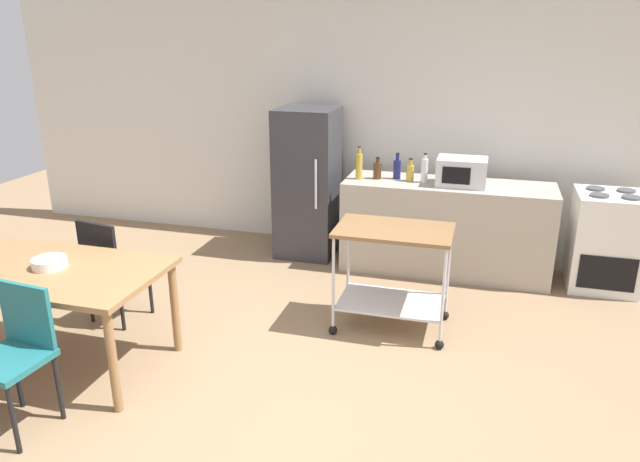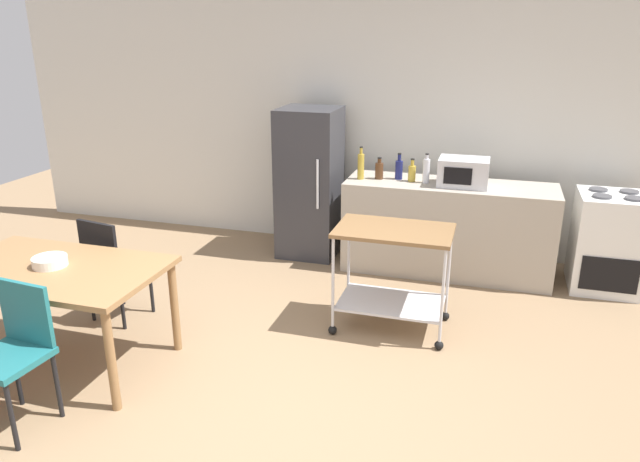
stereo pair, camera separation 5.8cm
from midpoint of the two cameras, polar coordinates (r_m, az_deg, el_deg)
The scene contains 16 objects.
ground_plane at distance 4.03m, azimuth -4.82°, elevation -16.33°, with size 12.00×12.00×0.00m, color #8C7051.
back_wall at distance 6.42m, azimuth 5.38°, elevation 11.19°, with size 8.40×0.12×2.90m, color silver.
kitchen_counter at distance 5.96m, azimuth 12.43°, elevation 0.27°, with size 2.00×0.64×0.90m, color #A89E8E.
dining_table at distance 4.54m, azimuth -23.83°, elevation -4.11°, with size 1.50×0.90×0.75m.
chair_teal at distance 4.03m, azimuth -26.91°, elevation -9.90°, with size 0.44×0.44×0.89m.
chair_black at distance 5.10m, azimuth -19.10°, elevation -2.82°, with size 0.46×0.46×0.89m.
stove_oven at distance 6.06m, azimuth 26.19°, elevation -0.96°, with size 0.60×0.61×0.92m.
refrigerator at distance 6.21m, azimuth -0.73°, elevation 4.65°, with size 0.60×0.63×1.55m.
kitchen_cart at distance 4.71m, azimuth 7.37°, elevation -2.97°, with size 0.91×0.57×0.85m.
bottle_hot_sauce at distance 5.85m, azimuth 4.23°, elevation 6.28°, with size 0.07×0.07×0.32m.
bottle_soda at distance 5.88m, azimuth 6.00°, elevation 5.84°, with size 0.08×0.08×0.22m.
bottle_olive_oil at distance 5.90m, azimuth 7.88°, elevation 5.93°, with size 0.07×0.07×0.26m.
bottle_vinegar at distance 5.83m, azimuth 9.12°, elevation 5.57°, with size 0.07×0.07×0.22m.
bottle_sparkling_water at distance 5.79m, azimuth 10.46°, elevation 5.75°, with size 0.07×0.07×0.29m.
microwave at distance 5.76m, azimuth 13.91°, elevation 5.52°, with size 0.46×0.35×0.26m.
fruit_bowl at distance 4.52m, azimuth -24.21°, elevation -2.69°, with size 0.24×0.24×0.07m, color white.
Camera 2 is at (1.27, -3.03, 2.34)m, focal length 33.27 mm.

